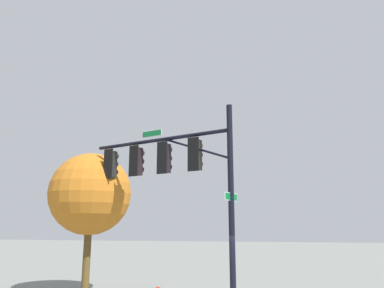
{
  "coord_description": "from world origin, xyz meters",
  "views": [
    {
      "loc": [
        -1.46,
        12.56,
        2.8
      ],
      "look_at": [
        1.22,
        0.5,
        5.51
      ],
      "focal_mm": 35.16,
      "sensor_mm": 36.0,
      "label": 1
    }
  ],
  "objects": [
    {
      "name": "tree_near",
      "position": [
        6.51,
        -2.66,
        4.18
      ],
      "size": [
        3.57,
        3.57,
        5.98
      ],
      "color": "brown",
      "rests_on": "ground_plane"
    },
    {
      "name": "signal_pole_assembly",
      "position": [
        2.36,
        -0.81,
        4.88
      ],
      "size": [
        6.0,
        2.52,
        6.95
      ],
      "color": "black",
      "rests_on": "ground_plane"
    }
  ]
}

